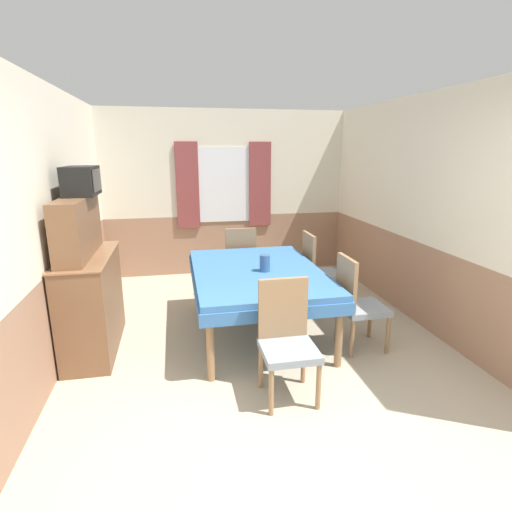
% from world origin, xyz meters
% --- Properties ---
extents(ground_plane, '(16.00, 16.00, 0.00)m').
position_xyz_m(ground_plane, '(0.00, 0.00, 0.00)').
color(ground_plane, tan).
extents(wall_back, '(4.26, 0.10, 2.60)m').
position_xyz_m(wall_back, '(-0.00, 4.41, 1.31)').
color(wall_back, silver).
rests_on(wall_back, ground_plane).
extents(wall_left, '(0.05, 4.79, 2.60)m').
position_xyz_m(wall_left, '(-1.95, 2.19, 1.30)').
color(wall_left, silver).
rests_on(wall_left, ground_plane).
extents(wall_right, '(0.05, 4.79, 2.60)m').
position_xyz_m(wall_right, '(1.95, 2.19, 1.30)').
color(wall_right, silver).
rests_on(wall_right, ground_plane).
extents(dining_table, '(1.39, 1.99, 0.73)m').
position_xyz_m(dining_table, '(0.02, 2.05, 0.63)').
color(dining_table, '#386BA8').
rests_on(dining_table, ground_plane).
extents(chair_head_near, '(0.44, 0.44, 0.98)m').
position_xyz_m(chair_head_near, '(0.02, 0.84, 0.51)').
color(chair_head_near, '#93704C').
rests_on(chair_head_near, ground_plane).
extents(chair_head_window, '(0.44, 0.44, 0.98)m').
position_xyz_m(chair_head_window, '(0.02, 3.26, 0.51)').
color(chair_head_window, '#93704C').
rests_on(chair_head_window, ground_plane).
extents(chair_right_near, '(0.44, 0.44, 0.98)m').
position_xyz_m(chair_right_near, '(0.93, 1.47, 0.51)').
color(chair_right_near, '#93704C').
rests_on(chair_right_near, ground_plane).
extents(chair_right_far, '(0.44, 0.44, 0.98)m').
position_xyz_m(chair_right_far, '(0.93, 2.63, 0.51)').
color(chair_right_far, '#93704C').
rests_on(chair_right_far, ground_plane).
extents(sideboard, '(0.46, 1.19, 1.56)m').
position_xyz_m(sideboard, '(-1.70, 1.98, 0.67)').
color(sideboard, brown).
rests_on(sideboard, ground_plane).
extents(tv, '(0.29, 0.51, 0.28)m').
position_xyz_m(tv, '(-1.70, 2.15, 1.70)').
color(tv, black).
rests_on(tv, sideboard).
extents(vase, '(0.11, 0.11, 0.18)m').
position_xyz_m(vase, '(0.09, 1.96, 0.82)').
color(vase, '#335684').
rests_on(vase, dining_table).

